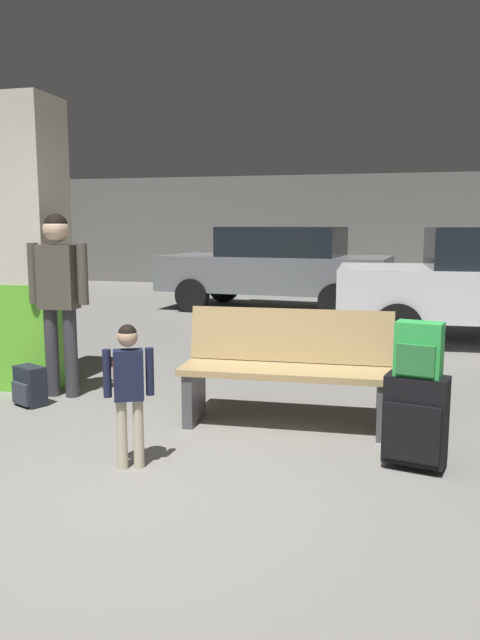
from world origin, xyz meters
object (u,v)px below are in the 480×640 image
backpack_bright (419,350)px  parked_car_far (277,266)px  backpack_dark_floor (30,386)px  child (128,381)px  adult (58,285)px  bench (287,369)px  structural_pillar (31,247)px  suitcase (416,420)px

backpack_bright → parked_car_far: bearing=106.9°
backpack_bright → backpack_dark_floor: 3.29m
child → adult: bearing=132.0°
bench → parked_car_far: 6.69m
backpack_bright → adult: (-3.04, 1.01, 0.24)m
bench → backpack_bright: (0.93, -0.68, 0.33)m
child → bench: bearing=53.0°
backpack_bright → parked_car_far: (-2.20, 7.23, 0.03)m
structural_pillar → child: 2.54m
backpack_bright → backpack_dark_floor: (-3.16, 0.68, -0.60)m
backpack_bright → adult: adult is taller
suitcase → structural_pillar: bearing=159.6°
structural_pillar → backpack_bright: bearing=-20.4°
structural_pillar → child: bearing=-44.8°
backpack_bright → backpack_dark_floor: bearing=167.9°
backpack_dark_floor → backpack_bright: bearing=-12.1°
suitcase → adult: size_ratio=0.37×
parked_car_far → structural_pillar: bearing=-102.1°
structural_pillar → bench: 2.76m
adult → suitcase: bearing=-18.4°
bench → adult: adult is taller
child → backpack_dark_floor: size_ratio=2.73×
backpack_dark_floor → parked_car_far: bearing=81.7°
structural_pillar → backpack_bright: size_ratio=7.92×
suitcase → bench: bearing=143.9°
structural_pillar → parked_car_far: size_ratio=0.63×
structural_pillar → bench: structural_pillar is taller
suitcase → child: size_ratio=0.65×
bench → backpack_dark_floor: bench is taller
bench → backpack_bright: backpack_bright is taller
structural_pillar → bench: bearing=-13.6°
adult → parked_car_far: 6.28m
adult → parked_car_far: (0.83, 6.23, -0.20)m
backpack_bright → child: size_ratio=0.37×
bench → adult: (-2.10, 0.33, 0.57)m
structural_pillar → suitcase: structural_pillar is taller
bench → suitcase: bench is taller
bench → child: bearing=-127.0°
structural_pillar → parked_car_far: bearing=77.9°
structural_pillar → child: structural_pillar is taller
parked_car_far → suitcase: bearing=-73.1°
structural_pillar → parked_car_far: structural_pillar is taller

